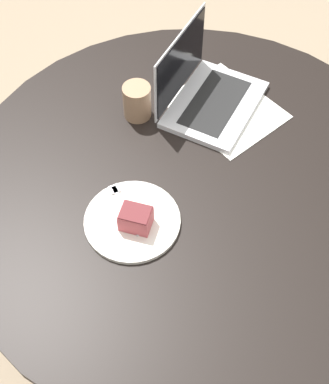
% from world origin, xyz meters
% --- Properties ---
extents(ground_plane, '(12.00, 12.00, 0.00)m').
position_xyz_m(ground_plane, '(0.00, 0.00, 0.00)').
color(ground_plane, gray).
extents(dining_table, '(1.32, 1.32, 0.72)m').
position_xyz_m(dining_table, '(0.00, 0.00, 0.61)').
color(dining_table, black).
rests_on(dining_table, ground_plane).
extents(paper_document, '(0.36, 0.31, 0.00)m').
position_xyz_m(paper_document, '(0.18, -0.23, 0.72)').
color(paper_document, white).
rests_on(paper_document, dining_table).
extents(plate, '(0.25, 0.25, 0.01)m').
position_xyz_m(plate, '(-0.03, 0.21, 0.72)').
color(plate, silver).
rests_on(plate, dining_table).
extents(cake_slice, '(0.10, 0.10, 0.06)m').
position_xyz_m(cake_slice, '(-0.05, 0.21, 0.76)').
color(cake_slice, '#B74C51').
rests_on(cake_slice, plate).
extents(fork, '(0.17, 0.03, 0.00)m').
position_xyz_m(fork, '(0.02, 0.21, 0.73)').
color(fork, silver).
rests_on(fork, plate).
extents(coffee_glass, '(0.08, 0.08, 0.11)m').
position_xyz_m(coffee_glass, '(0.30, 0.01, 0.77)').
color(coffee_glass, '#997556').
rests_on(coffee_glass, dining_table).
extents(laptop, '(0.37, 0.40, 0.23)m').
position_xyz_m(laptop, '(0.24, -0.19, 0.76)').
color(laptop, silver).
rests_on(laptop, dining_table).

